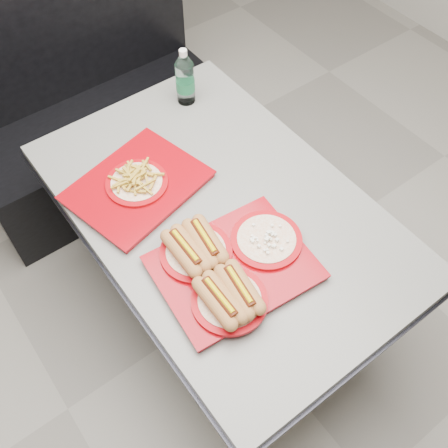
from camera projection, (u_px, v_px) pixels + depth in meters
ground at (222, 305)px, 2.45m from camera, size 6.00×6.00×0.00m
diner_table at (222, 233)px, 1.98m from camera, size 0.92×1.42×0.75m
booth_bench at (93, 113)px, 2.65m from camera, size 1.30×0.57×1.35m
tray_near at (228, 266)px, 1.66m from camera, size 0.52×0.44×0.11m
tray_far at (137, 184)px, 1.87m from camera, size 0.53×0.46×0.09m
water_bottle at (185, 80)px, 2.09m from camera, size 0.08×0.08×0.24m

